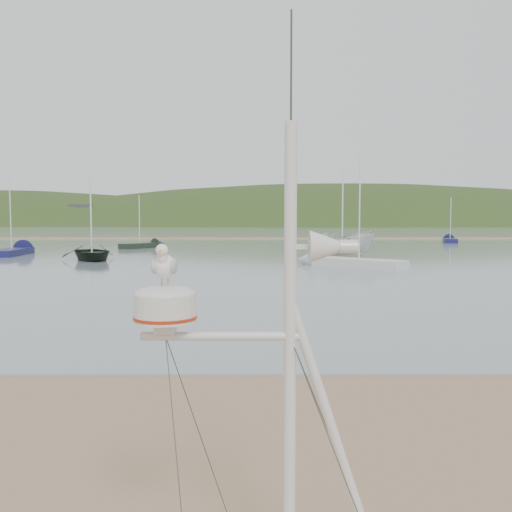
{
  "coord_description": "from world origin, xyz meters",
  "views": [
    {
      "loc": [
        2.19,
        -5.86,
        2.92
      ],
      "look_at": [
        2.21,
        1.0,
        2.44
      ],
      "focal_mm": 38.0,
      "sensor_mm": 36.0,
      "label": 1
    }
  ],
  "objects_px": {
    "sailboat_dark_mid": "(150,245)",
    "sailboat_blue_far": "(449,240)",
    "mast_rig": "(282,475)",
    "boat_white": "(342,223)",
    "sailboat_white_near": "(331,261)",
    "sailboat_blue_near": "(20,250)",
    "boat_dark": "(91,224)"
  },
  "relations": [
    {
      "from": "mast_rig",
      "to": "sailboat_dark_mid",
      "type": "height_order",
      "value": "sailboat_dark_mid"
    },
    {
      "from": "sailboat_white_near",
      "to": "boat_dark",
      "type": "bearing_deg",
      "value": 164.89
    },
    {
      "from": "sailboat_dark_mid",
      "to": "sailboat_white_near",
      "type": "height_order",
      "value": "sailboat_white_near"
    },
    {
      "from": "mast_rig",
      "to": "sailboat_dark_mid",
      "type": "xyz_separation_m",
      "value": [
        -10.5,
        49.2,
        -0.75
      ]
    },
    {
      "from": "boat_dark",
      "to": "sailboat_blue_far",
      "type": "distance_m",
      "value": 44.71
    },
    {
      "from": "sailboat_white_near",
      "to": "sailboat_blue_far",
      "type": "height_order",
      "value": "sailboat_white_near"
    },
    {
      "from": "boat_white",
      "to": "sailboat_blue_far",
      "type": "distance_m",
      "value": 30.14
    },
    {
      "from": "sailboat_blue_far",
      "to": "sailboat_blue_near",
      "type": "xyz_separation_m",
      "value": [
        -42.6,
        -21.22,
        -0.0
      ]
    },
    {
      "from": "sailboat_white_near",
      "to": "sailboat_blue_near",
      "type": "distance_m",
      "value": 26.21
    },
    {
      "from": "mast_rig",
      "to": "boat_white",
      "type": "height_order",
      "value": "boat_white"
    },
    {
      "from": "boat_white",
      "to": "sailboat_blue_far",
      "type": "relative_size",
      "value": 0.84
    },
    {
      "from": "boat_white",
      "to": "boat_dark",
      "type": "bearing_deg",
      "value": 96.95
    },
    {
      "from": "mast_rig",
      "to": "sailboat_white_near",
      "type": "bearing_deg",
      "value": 81.3
    },
    {
      "from": "boat_white",
      "to": "sailboat_white_near",
      "type": "distance_m",
      "value": 8.09
    },
    {
      "from": "sailboat_white_near",
      "to": "sailboat_blue_near",
      "type": "xyz_separation_m",
      "value": [
        -23.73,
        11.12,
        0.0
      ]
    },
    {
      "from": "sailboat_blue_near",
      "to": "mast_rig",
      "type": "bearing_deg",
      "value": -64.37
    },
    {
      "from": "mast_rig",
      "to": "sailboat_blue_far",
      "type": "distance_m",
      "value": 65.7
    },
    {
      "from": "sailboat_dark_mid",
      "to": "sailboat_white_near",
      "type": "distance_m",
      "value": 25.07
    },
    {
      "from": "boat_dark",
      "to": "sailboat_blue_far",
      "type": "height_order",
      "value": "sailboat_blue_far"
    },
    {
      "from": "sailboat_dark_mid",
      "to": "sailboat_blue_far",
      "type": "height_order",
      "value": "sailboat_blue_far"
    },
    {
      "from": "sailboat_dark_mid",
      "to": "sailboat_blue_far",
      "type": "bearing_deg",
      "value": 19.87
    },
    {
      "from": "sailboat_white_near",
      "to": "sailboat_blue_far",
      "type": "relative_size",
      "value": 1.2
    },
    {
      "from": "sailboat_dark_mid",
      "to": "sailboat_blue_far",
      "type": "relative_size",
      "value": 0.92
    },
    {
      "from": "mast_rig",
      "to": "boat_white",
      "type": "relative_size",
      "value": 0.87
    },
    {
      "from": "sailboat_dark_mid",
      "to": "sailboat_white_near",
      "type": "bearing_deg",
      "value": -53.41
    },
    {
      "from": "boat_white",
      "to": "sailboat_blue_far",
      "type": "bearing_deg",
      "value": -37.77
    },
    {
      "from": "sailboat_blue_far",
      "to": "mast_rig",
      "type": "bearing_deg",
      "value": -110.79
    },
    {
      "from": "sailboat_white_near",
      "to": "sailboat_dark_mid",
      "type": "bearing_deg",
      "value": 126.59
    },
    {
      "from": "boat_dark",
      "to": "boat_white",
      "type": "relative_size",
      "value": 0.99
    },
    {
      "from": "mast_rig",
      "to": "boat_dark",
      "type": "xyz_separation_m",
      "value": [
        -11.42,
        33.36,
        1.46
      ]
    },
    {
      "from": "mast_rig",
      "to": "boat_dark",
      "type": "height_order",
      "value": "boat_dark"
    },
    {
      "from": "sailboat_blue_near",
      "to": "boat_dark",
      "type": "bearing_deg",
      "value": -41.01
    }
  ]
}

